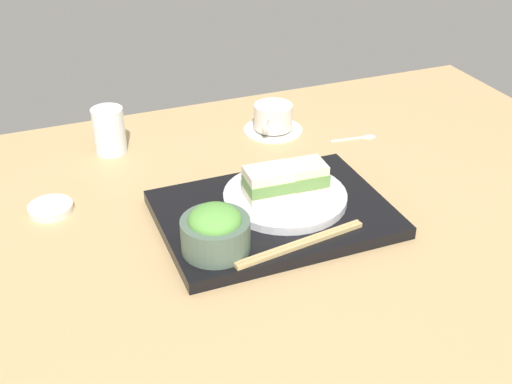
# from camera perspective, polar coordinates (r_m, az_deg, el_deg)

# --- Properties ---
(ground_plane) EXTENTS (1.40, 1.00, 0.03)m
(ground_plane) POSITION_cam_1_polar(r_m,az_deg,el_deg) (1.10, 2.14, -2.90)
(ground_plane) COLOR tan
(serving_tray) EXTENTS (0.37, 0.27, 0.02)m
(serving_tray) POSITION_cam_1_polar(r_m,az_deg,el_deg) (1.08, 1.52, -1.87)
(serving_tray) COLOR black
(serving_tray) RESTS_ON ground_plane
(sandwich_plate) EXTENTS (0.21, 0.21, 0.01)m
(sandwich_plate) POSITION_cam_1_polar(r_m,az_deg,el_deg) (1.09, 2.54, -0.43)
(sandwich_plate) COLOR silver
(sandwich_plate) RESTS_ON serving_tray
(sandwich_near) EXTENTS (0.08, 0.06, 0.05)m
(sandwich_near) POSITION_cam_1_polar(r_m,az_deg,el_deg) (1.06, 1.07, 0.77)
(sandwich_near) COLOR #EFE5C1
(sandwich_near) RESTS_ON sandwich_plate
(sandwich_far) EXTENTS (0.08, 0.06, 0.05)m
(sandwich_far) POSITION_cam_1_polar(r_m,az_deg,el_deg) (1.09, 4.06, 1.30)
(sandwich_far) COLOR beige
(sandwich_far) RESTS_ON sandwich_plate
(salad_bowl) EXTENTS (0.10, 0.10, 0.07)m
(salad_bowl) POSITION_cam_1_polar(r_m,az_deg,el_deg) (0.96, -3.55, -3.33)
(salad_bowl) COLOR #4C6051
(salad_bowl) RESTS_ON serving_tray
(chopsticks_pair) EXTENTS (0.22, 0.05, 0.01)m
(chopsticks_pair) POSITION_cam_1_polar(r_m,az_deg,el_deg) (0.99, 3.90, -4.52)
(chopsticks_pair) COLOR tan
(chopsticks_pair) RESTS_ON serving_tray
(coffee_cup) EXTENTS (0.12, 0.12, 0.06)m
(coffee_cup) POSITION_cam_1_polar(r_m,az_deg,el_deg) (1.36, 1.49, 6.33)
(coffee_cup) COLOR silver
(coffee_cup) RESTS_ON ground_plane
(drinking_glass) EXTENTS (0.06, 0.06, 0.09)m
(drinking_glass) POSITION_cam_1_polar(r_m,az_deg,el_deg) (1.30, -12.66, 5.23)
(drinking_glass) COLOR silver
(drinking_glass) RESTS_ON ground_plane
(small_sauce_dish) EXTENTS (0.07, 0.07, 0.01)m
(small_sauce_dish) POSITION_cam_1_polar(r_m,az_deg,el_deg) (1.15, -17.43, -1.35)
(small_sauce_dish) COLOR silver
(small_sauce_dish) RESTS_ON ground_plane
(teaspoon) EXTENTS (0.10, 0.02, 0.01)m
(teaspoon) POSITION_cam_1_polar(r_m,az_deg,el_deg) (1.36, 9.30, 4.81)
(teaspoon) COLOR silver
(teaspoon) RESTS_ON ground_plane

